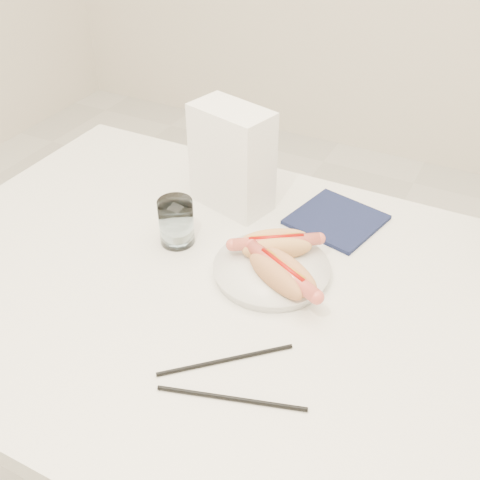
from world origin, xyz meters
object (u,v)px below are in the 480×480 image
at_px(plate, 271,271).
at_px(hotdog_right, 282,273).
at_px(water_glass, 176,222).
at_px(table, 238,316).
at_px(napkin_box, 232,159).
at_px(hotdog_left, 276,245).

height_order(plate, hotdog_right, hotdog_right).
distance_m(plate, water_glass, 0.20).
bearing_deg(table, water_glass, 156.60).
bearing_deg(napkin_box, hotdog_left, -24.97).
relative_size(table, napkin_box, 5.85).
height_order(plate, hotdog_left, hotdog_left).
relative_size(plate, hotdog_right, 1.24).
bearing_deg(hotdog_right, table, -127.11).
bearing_deg(hotdog_right, water_glass, -163.32).
height_order(plate, water_glass, water_glass).
height_order(table, hotdog_left, hotdog_left).
height_order(table, plate, plate).
bearing_deg(napkin_box, water_glass, -85.63).
bearing_deg(plate, napkin_box, 134.40).
bearing_deg(plate, water_glass, 177.87).
distance_m(water_glass, napkin_box, 0.17).
xyz_separation_m(hotdog_left, hotdog_right, (0.04, -0.07, 0.00)).
distance_m(hotdog_right, napkin_box, 0.28).
relative_size(table, water_glass, 13.71).
bearing_deg(hotdog_left, water_glass, 155.66).
height_order(hotdog_left, water_glass, water_glass).
xyz_separation_m(plate, hotdog_left, (-0.01, 0.04, 0.03)).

